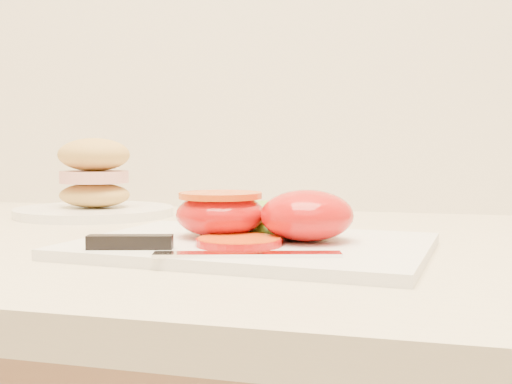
# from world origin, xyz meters

# --- Properties ---
(cutting_board) EXTENTS (0.34, 0.26, 0.01)m
(cutting_board) POSITION_xyz_m (-0.36, 1.60, 0.94)
(cutting_board) COLOR silver
(cutting_board) RESTS_ON counter
(tomato_half_dome) EXTENTS (0.09, 0.09, 0.05)m
(tomato_half_dome) POSITION_xyz_m (-0.31, 1.61, 0.96)
(tomato_half_dome) COLOR red
(tomato_half_dome) RESTS_ON cutting_board
(tomato_half_cut) EXTENTS (0.09, 0.09, 0.04)m
(tomato_half_cut) POSITION_xyz_m (-0.39, 1.62, 0.96)
(tomato_half_cut) COLOR red
(tomato_half_cut) RESTS_ON cutting_board
(tomato_slice_0) EXTENTS (0.07, 0.07, 0.01)m
(tomato_slice_0) POSITION_xyz_m (-0.36, 1.57, 0.94)
(tomato_slice_0) COLOR orange
(tomato_slice_0) RESTS_ON cutting_board
(lettuce_leaf_0) EXTENTS (0.14, 0.10, 0.03)m
(lettuce_leaf_0) POSITION_xyz_m (-0.36, 1.67, 0.95)
(lettuce_leaf_0) COLOR #7EBA31
(lettuce_leaf_0) RESTS_ON cutting_board
(knife) EXTENTS (0.22, 0.06, 0.01)m
(knife) POSITION_xyz_m (-0.40, 1.52, 0.94)
(knife) COLOR silver
(knife) RESTS_ON cutting_board
(sandwich_plate) EXTENTS (0.22, 0.22, 0.11)m
(sandwich_plate) POSITION_xyz_m (-0.66, 1.84, 0.97)
(sandwich_plate) COLOR white
(sandwich_plate) RESTS_ON counter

